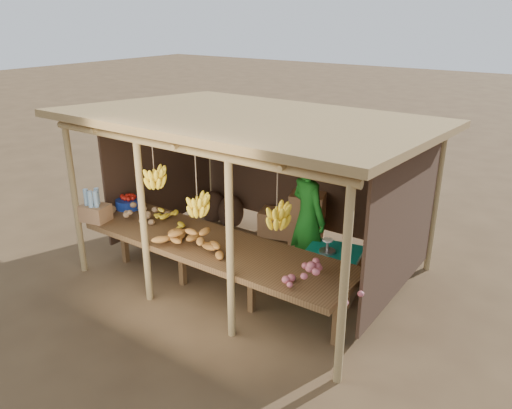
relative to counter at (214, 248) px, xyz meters
The scene contains 13 objects.
ground 1.20m from the counter, 90.00° to the left, with size 60.00×60.00×0.00m, color brown.
stall_structure 1.49m from the counter, 86.20° to the left, with size 4.70×3.50×2.43m.
counter is the anchor object (origin of this frame).
potato_heap 1.56m from the counter, behind, with size 0.90×0.54×0.36m, color #93714C, non-canonical shape.
sweet_potato_heap 0.41m from the counter, 116.91° to the right, with size 1.03×0.62×0.36m, color #B8762F, non-canonical shape.
onion_heap 1.73m from the counter, ahead, with size 0.88×0.53×0.36m, color #C45F69, non-canonical shape.
banana_pile 0.95m from the counter, behind, with size 0.53×0.32×0.34m, color yellow, non-canonical shape.
tomato_basin 1.92m from the counter, behind, with size 0.40×0.40×0.21m.
bottle_box 1.95m from the counter, 168.70° to the right, with size 0.43×0.37×0.48m.
vendor 1.44m from the counter, 61.00° to the left, with size 0.67×0.44×1.83m, color #17681A.
tarp_crate 1.63m from the counter, 38.48° to the left, with size 0.81×0.73×0.85m.
carton_stack 2.18m from the counter, 90.52° to the left, with size 1.26×0.59×0.87m.
burlap_sacks 2.70m from the counter, 126.96° to the left, with size 0.89×0.47×0.63m.
Camera 1 is at (3.83, -5.45, 3.62)m, focal length 35.00 mm.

